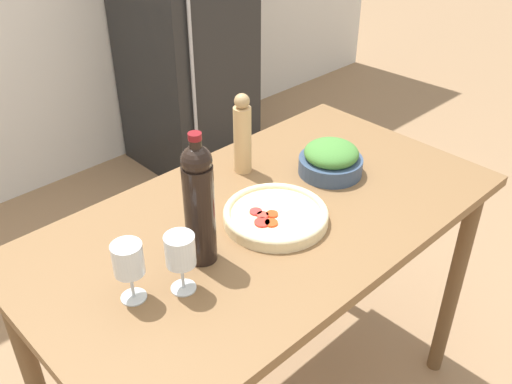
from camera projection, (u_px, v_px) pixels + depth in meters
refrigerator at (184, 28)px, 3.30m from camera, size 0.62×0.67×1.72m
prep_counter at (265, 247)px, 1.72m from camera, size 1.42×0.78×0.91m
wine_bottle at (199, 202)px, 1.39m from camera, size 0.08×0.08×0.36m
wine_glass_near at (180, 253)px, 1.33m from camera, size 0.07×0.07×0.16m
wine_glass_far at (128, 261)px, 1.30m from camera, size 0.07×0.07×0.16m
pepper_mill at (242, 135)px, 1.79m from camera, size 0.06×0.06×0.27m
salad_bowl at (331, 159)px, 1.82m from camera, size 0.21×0.21×0.11m
homemade_pizza at (276, 215)px, 1.61m from camera, size 0.30×0.30×0.04m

